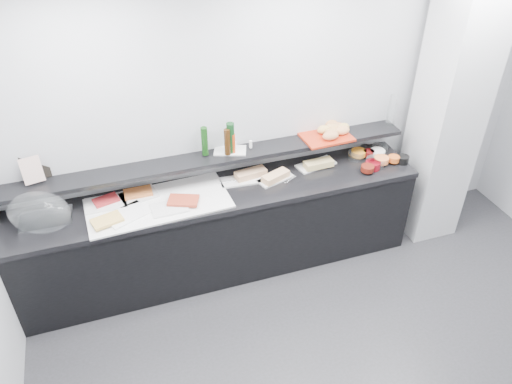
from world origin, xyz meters
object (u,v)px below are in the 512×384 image
object	(u,v)px
bread_tray	(326,137)
condiment_tray	(230,150)
cloche_base	(47,220)
carafe	(392,110)
framed_print	(35,164)
sandwich_plate_mid	(275,179)

from	to	relation	value
bread_tray	condiment_tray	bearing A→B (deg)	173.80
cloche_base	carafe	size ratio (longest dim) A/B	1.34
framed_print	carafe	size ratio (longest dim) A/B	0.87
sandwich_plate_mid	framed_print	world-z (taller)	framed_print
cloche_base	bread_tray	bearing A→B (deg)	4.94
cloche_base	bread_tray	distance (m)	2.51
carafe	framed_print	bearing A→B (deg)	178.16
sandwich_plate_mid	carafe	xyz separation A→B (m)	(1.24, 0.19, 0.39)
framed_print	carafe	xyz separation A→B (m)	(3.20, -0.10, 0.02)
sandwich_plate_mid	bread_tray	distance (m)	0.62
cloche_base	condiment_tray	xyz separation A→B (m)	(1.59, 0.19, 0.24)
framed_print	carafe	world-z (taller)	carafe
sandwich_plate_mid	framed_print	xyz separation A→B (m)	(-1.96, 0.29, 0.37)
cloche_base	sandwich_plate_mid	xyz separation A→B (m)	(1.95, -0.02, -0.01)
cloche_base	condiment_tray	bearing A→B (deg)	8.64
condiment_tray	carafe	bearing A→B (deg)	18.61
bread_tray	carafe	distance (m)	0.71
framed_print	condiment_tray	distance (m)	1.60
bread_tray	carafe	world-z (taller)	carafe
framed_print	bread_tray	distance (m)	2.51
sandwich_plate_mid	bread_tray	size ratio (longest dim) A/B	0.74
bread_tray	carafe	size ratio (longest dim) A/B	1.50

